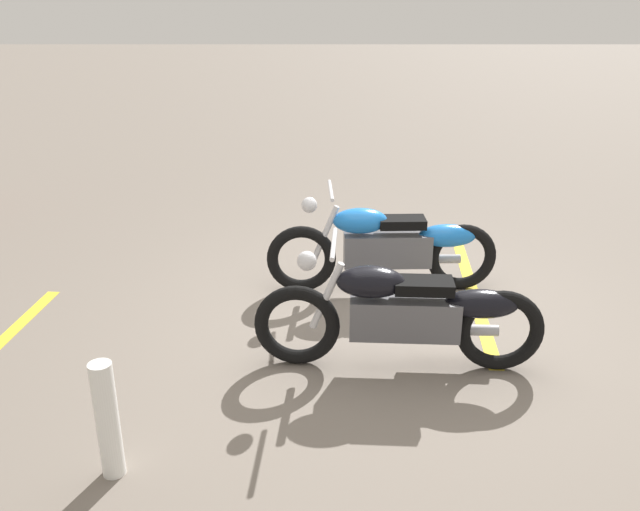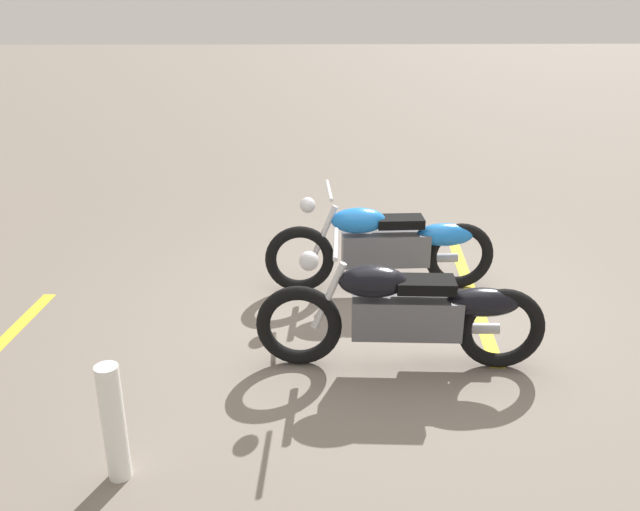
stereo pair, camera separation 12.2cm
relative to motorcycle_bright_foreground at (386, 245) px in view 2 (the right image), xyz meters
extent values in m
plane|color=slate|center=(0.01, 0.72, -0.46)|extent=(60.00, 60.00, 0.00)
torus|color=black|center=(0.84, 0.03, -0.13)|extent=(0.67, 0.13, 0.67)
torus|color=black|center=(-0.72, -0.02, -0.13)|extent=(0.67, 0.13, 0.67)
cube|color=#59595E|center=(0.01, 0.00, -0.04)|extent=(0.85, 0.25, 0.32)
ellipsoid|color=blue|center=(0.28, 0.01, 0.26)|extent=(0.53, 0.30, 0.24)
ellipsoid|color=blue|center=(-0.56, -0.01, 0.10)|extent=(0.57, 0.26, 0.22)
cube|color=black|center=(-0.12, 0.00, 0.24)|extent=(0.45, 0.25, 0.09)
cylinder|color=silver|center=(0.61, 0.02, 0.13)|extent=(0.27, 0.06, 0.56)
cylinder|color=silver|center=(0.56, 0.02, 0.56)|extent=(0.06, 0.62, 0.04)
sphere|color=silver|center=(0.76, 0.03, 0.42)|extent=(0.15, 0.15, 0.15)
cylinder|color=silver|center=(-0.39, -0.15, -0.20)|extent=(0.70, 0.11, 0.09)
torus|color=black|center=(0.83, 1.39, -0.13)|extent=(0.67, 0.15, 0.67)
torus|color=black|center=(-0.72, 1.47, -0.13)|extent=(0.67, 0.15, 0.67)
cube|color=#59595E|center=(0.01, 1.43, -0.04)|extent=(0.85, 0.27, 0.32)
ellipsoid|color=black|center=(0.27, 1.42, 0.26)|extent=(0.53, 0.31, 0.24)
ellipsoid|color=black|center=(-0.56, 1.47, 0.10)|extent=(0.57, 0.27, 0.22)
cube|color=black|center=(-0.12, 1.44, 0.24)|extent=(0.45, 0.26, 0.09)
cylinder|color=silver|center=(0.60, 1.40, 0.13)|extent=(0.27, 0.07, 0.56)
cylinder|color=silver|center=(0.55, 1.40, 0.56)|extent=(0.07, 0.62, 0.04)
sphere|color=silver|center=(0.75, 1.39, 0.42)|extent=(0.15, 0.15, 0.15)
cylinder|color=silver|center=(-0.40, 1.32, -0.20)|extent=(0.70, 0.13, 0.09)
cylinder|color=white|center=(1.92, 2.69, -0.07)|extent=(0.14, 0.14, 0.78)
cube|color=yellow|center=(-0.85, -0.09, -0.46)|extent=(0.37, 3.20, 0.01)
camera|label=1|loc=(0.65, 6.02, 2.33)|focal=37.68mm
camera|label=2|loc=(0.77, 6.02, 2.33)|focal=37.68mm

